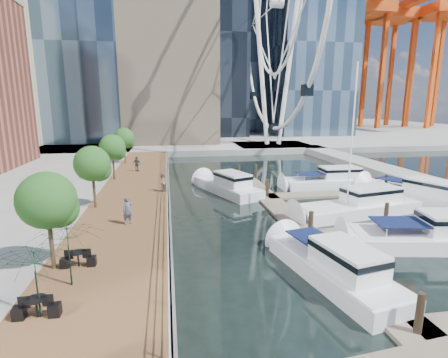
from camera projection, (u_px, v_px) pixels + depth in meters
name	position (u px, v px, depth m)	size (l,w,h in m)	color
ground	(318.00, 313.00, 14.51)	(520.00, 520.00, 0.00)	black
boardwalk	(130.00, 208.00, 27.45)	(6.00, 60.00, 1.00)	brown
seawall	(169.00, 206.00, 27.93)	(0.25, 60.00, 1.00)	#595954
land_far	(185.00, 129.00, 112.81)	(200.00, 114.00, 1.00)	gray
breakwater	(417.00, 182.00, 36.86)	(4.00, 60.00, 1.00)	gray
pier	(273.00, 147.00, 66.79)	(14.00, 12.00, 1.00)	gray
railing	(167.00, 194.00, 27.70)	(0.10, 60.00, 1.05)	white
floating_docks	(364.00, 217.00, 25.29)	(16.00, 34.00, 2.60)	#6D6051
ferris_wheel	(277.00, 3.00, 61.44)	(5.80, 45.60, 47.80)	white
port_cranes	(394.00, 68.00, 113.30)	(40.00, 52.00, 38.00)	#D84C14
street_trees	(92.00, 164.00, 25.31)	(2.60, 42.60, 4.60)	#3F2B1C
cafe_tables	(27.00, 344.00, 10.65)	(2.50, 13.70, 0.74)	black
yacht_foreground	(436.00, 247.00, 21.32)	(3.09, 11.52, 2.15)	white
pedestrian_near	(128.00, 211.00, 22.17)	(0.65, 0.43, 1.79)	#44485B
pedestrian_mid	(162.00, 182.00, 30.57)	(0.81, 0.63, 1.66)	gray
pedestrian_far	(137.00, 164.00, 39.74)	(1.01, 0.42, 1.72)	#2F343B
moored_yachts	(356.00, 217.00, 26.92)	(23.14, 35.95, 11.50)	white
cafe_seating	(35.00, 304.00, 11.13)	(3.88, 15.03, 2.70)	#113E17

